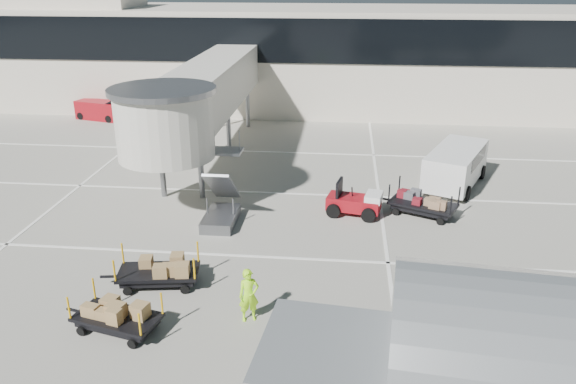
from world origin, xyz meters
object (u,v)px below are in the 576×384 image
Objects in this scene: box_cart_near at (117,317)px; minivan at (457,163)px; baggage_tug at (355,203)px; belt_loader at (100,110)px; box_cart_far at (164,272)px; ground_worker at (249,295)px; suitcase_cart at (427,205)px.

minivan is at bearing 62.64° from box_cart_near.
baggage_tug is 0.66× the size of belt_loader.
baggage_tug is 10.07m from box_cart_far.
ground_worker is at bearing -36.94° from box_cart_far.
belt_loader is at bearing 178.17° from minivan.
box_cart_near is 29.07m from belt_loader.
ground_worker reaches higher than box_cart_near.
minivan is (2.06, 4.38, 0.70)m from suitcase_cart.
box_cart_near is 0.59× the size of minivan.
suitcase_cart is 15.09m from box_cart_near.
baggage_tug is 7.10m from minivan.
ground_worker is at bearing -99.81° from minivan.
baggage_tug is 3.36m from suitcase_cart.
suitcase_cart is 0.64× the size of minivan.
ground_worker reaches higher than baggage_tug.
ground_worker is (-6.92, -9.23, 0.39)m from suitcase_cart.
belt_loader reaches higher than baggage_tug.
minivan reaches higher than ground_worker.
belt_loader is (-11.86, 26.54, 0.18)m from box_cart_near.
baggage_tug is 0.72× the size of suitcase_cart.
suitcase_cart is 12.75m from box_cart_far.
ground_worker is at bearing -99.96° from baggage_tug.
box_cart_far is at bearing -123.01° from baggage_tug.
ground_worker is 0.32× the size of minivan.
baggage_tug is at bearing -24.63° from belt_loader.
baggage_tug is at bearing -152.10° from suitcase_cart.
minivan is at bearing -10.02° from belt_loader.
minivan is (5.41, 4.55, 0.63)m from baggage_tug.
ground_worker is 30.06m from belt_loader.
minivan reaches higher than box_cart_far.
box_cart_near is (-11.03, -10.30, -0.01)m from suitcase_cart.
minivan is (8.98, 13.61, 0.30)m from ground_worker.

